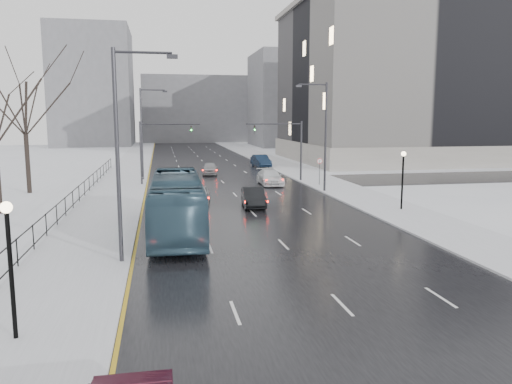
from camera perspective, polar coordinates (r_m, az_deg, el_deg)
road at (r=64.40m, az=-5.05°, el=2.38°), size 16.00×150.00×0.04m
cross_road at (r=52.56m, az=-3.71°, el=1.01°), size 130.00×10.00×0.04m
sidewalk_left at (r=64.20m, az=-14.42°, el=2.18°), size 5.00×150.00×0.16m
sidewalk_right at (r=66.27m, az=4.03°, el=2.62°), size 5.00×150.00×0.16m
park_strip at (r=65.49m, az=-22.74°, el=1.89°), size 14.00×150.00×0.12m
tree_park_d at (r=39.98m, az=-27.18°, el=-2.35°), size 8.75×8.75×12.50m
tree_park_e at (r=49.62m, az=-24.43°, el=-0.22°), size 9.45×9.45×13.50m
iron_fence at (r=34.86m, az=-21.52°, el=-1.96°), size 0.06×70.00×1.30m
streetlight_r_mid at (r=46.10m, az=7.69°, el=6.88°), size 2.95×0.25×10.00m
streetlight_l_near at (r=23.80m, az=-15.04°, el=5.15°), size 2.95×0.25×10.00m
streetlight_l_far at (r=55.75m, az=-12.71°, el=7.02°), size 2.95×0.25×10.00m
lamppost_l at (r=16.83m, az=-26.35°, el=-6.00°), size 0.36×0.36×4.28m
lamppost_r_mid at (r=38.16m, az=16.44°, el=2.24°), size 0.36×0.36×4.28m
mast_signal_right at (r=53.58m, az=4.08°, el=5.54°), size 6.10×0.33×6.50m
mast_signal_left at (r=51.79m, az=-11.86°, el=5.27°), size 6.10×0.33×6.50m
no_uturn_sign at (r=50.42m, az=7.29°, el=3.24°), size 0.60×0.06×2.70m
civic_building at (r=86.41m, az=18.17°, el=10.99°), size 41.00×31.00×24.80m
bldg_far_right at (r=123.67m, az=5.42°, el=10.42°), size 24.00×20.00×22.00m
bldg_far_left at (r=129.84m, az=-18.07°, el=11.28°), size 18.00×22.00×28.00m
bldg_far_center at (r=144.10m, az=-6.78°, el=9.34°), size 30.00×18.00×18.00m
bus at (r=29.92m, az=-9.06°, el=-1.38°), size 3.31×12.75×3.53m
sedan_center_near at (r=40.28m, az=-6.53°, el=-0.29°), size 2.20×4.36×1.42m
sedan_right_near at (r=38.49m, az=-0.31°, el=-0.59°), size 1.93×4.66×1.50m
sedan_right_far at (r=51.09m, az=1.60°, el=1.70°), size 2.18×5.32×1.54m
sedan_center_far at (r=60.40m, az=-5.28°, el=2.71°), size 2.25×4.57×1.50m
sedan_right_distant at (r=69.21m, az=0.56°, el=3.56°), size 2.14×5.23×1.69m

